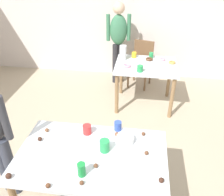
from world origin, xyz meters
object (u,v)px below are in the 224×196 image
object	(u,v)px
chair_far_table	(142,61)
pitcher_far	(123,53)
soda_can	(82,169)
dining_table_far	(146,71)
dining_table_near	(92,161)
mixing_bowl	(125,139)
person_adult_far	(118,37)

from	to	relation	value
chair_far_table	pitcher_far	world-z (taller)	pitcher_far
soda_can	dining_table_far	bearing A→B (deg)	78.24
dining_table_near	mixing_bowl	world-z (taller)	mixing_bowl
person_adult_far	soda_can	world-z (taller)	person_adult_far
dining_table_near	soda_can	xyz separation A→B (m)	(-0.03, -0.23, 0.15)
mixing_bowl	soda_can	distance (m)	0.54
mixing_bowl	person_adult_far	bearing A→B (deg)	98.01
chair_far_table	person_adult_far	bearing A→B (deg)	176.62
dining_table_near	dining_table_far	bearing A→B (deg)	77.68
dining_table_near	chair_far_table	size ratio (longest dim) A/B	1.54
chair_far_table	mixing_bowl	world-z (taller)	chair_far_table
chair_far_table	pitcher_far	size ratio (longest dim) A/B	3.58
pitcher_far	chair_far_table	bearing A→B (deg)	62.33
chair_far_table	mixing_bowl	distance (m)	2.63
dining_table_near	pitcher_far	bearing A→B (deg)	88.50
soda_can	dining_table_near	bearing A→B (deg)	83.30
dining_table_near	soda_can	distance (m)	0.28
person_adult_far	mixing_bowl	world-z (taller)	person_adult_far
dining_table_far	mixing_bowl	world-z (taller)	mixing_bowl
person_adult_far	pitcher_far	bearing A→B (deg)	-76.58
person_adult_far	pitcher_far	xyz separation A→B (m)	(0.15, -0.62, -0.07)
chair_far_table	soda_can	distance (m)	3.09
dining_table_far	mixing_bowl	bearing A→B (deg)	-95.20
soda_can	pitcher_far	distance (m)	2.46
mixing_bowl	pitcher_far	world-z (taller)	pitcher_far
chair_far_table	soda_can	xyz separation A→B (m)	(-0.40, -3.05, 0.31)
dining_table_near	mixing_bowl	xyz separation A→B (m)	(0.28, 0.20, 0.12)
dining_table_far	mixing_bowl	distance (m)	1.88
chair_far_table	soda_can	world-z (taller)	soda_can
dining_table_near	chair_far_table	distance (m)	2.84
person_adult_far	soda_can	distance (m)	3.08
soda_can	pitcher_far	world-z (taller)	pitcher_far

